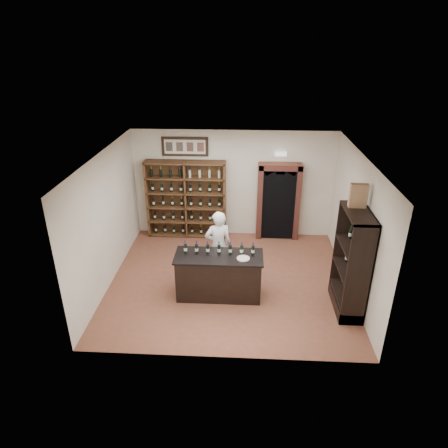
{
  "coord_description": "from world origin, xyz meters",
  "views": [
    {
      "loc": [
        0.31,
        -7.94,
        5.21
      ],
      "look_at": [
        -0.14,
        0.3,
        1.32
      ],
      "focal_mm": 32.0,
      "sensor_mm": 36.0,
      "label": 1
    }
  ],
  "objects_px": {
    "wine_shelf": "(186,199)",
    "counter_bottle_0": "(185,248)",
    "side_cabinet": "(351,277)",
    "shopkeeper": "(218,246)",
    "tasting_counter": "(219,276)",
    "wine_crate": "(358,196)"
  },
  "relations": [
    {
      "from": "wine_shelf",
      "to": "counter_bottle_0",
      "type": "height_order",
      "value": "wine_shelf"
    },
    {
      "from": "counter_bottle_0",
      "to": "side_cabinet",
      "type": "distance_m",
      "value": 3.48
    },
    {
      "from": "wine_shelf",
      "to": "side_cabinet",
      "type": "relative_size",
      "value": 1.0
    },
    {
      "from": "shopkeeper",
      "to": "tasting_counter",
      "type": "bearing_deg",
      "value": 78.99
    },
    {
      "from": "tasting_counter",
      "to": "wine_shelf",
      "type": "bearing_deg",
      "value": 110.56
    },
    {
      "from": "shopkeeper",
      "to": "wine_shelf",
      "type": "bearing_deg",
      "value": -80.81
    },
    {
      "from": "side_cabinet",
      "to": "wine_shelf",
      "type": "bearing_deg",
      "value": 139.79
    },
    {
      "from": "wine_shelf",
      "to": "counter_bottle_0",
      "type": "relative_size",
      "value": 7.33
    },
    {
      "from": "wine_shelf",
      "to": "counter_bottle_0",
      "type": "distance_m",
      "value": 2.88
    },
    {
      "from": "tasting_counter",
      "to": "side_cabinet",
      "type": "bearing_deg",
      "value": -6.28
    },
    {
      "from": "wine_crate",
      "to": "side_cabinet",
      "type": "bearing_deg",
      "value": -82.12
    },
    {
      "from": "tasting_counter",
      "to": "counter_bottle_0",
      "type": "relative_size",
      "value": 6.27
    },
    {
      "from": "shopkeeper",
      "to": "wine_crate",
      "type": "relative_size",
      "value": 3.59
    },
    {
      "from": "tasting_counter",
      "to": "side_cabinet",
      "type": "relative_size",
      "value": 0.85
    },
    {
      "from": "side_cabinet",
      "to": "shopkeeper",
      "type": "relative_size",
      "value": 1.29
    },
    {
      "from": "side_cabinet",
      "to": "shopkeeper",
      "type": "xyz_separation_m",
      "value": [
        -2.79,
        1.02,
        0.1
      ]
    },
    {
      "from": "wine_shelf",
      "to": "wine_crate",
      "type": "distance_m",
      "value": 5.01
    },
    {
      "from": "tasting_counter",
      "to": "shopkeeper",
      "type": "relative_size",
      "value": 1.1
    },
    {
      "from": "wine_crate",
      "to": "shopkeeper",
      "type": "bearing_deg",
      "value": 166.56
    },
    {
      "from": "side_cabinet",
      "to": "wine_crate",
      "type": "bearing_deg",
      "value": 95.76
    },
    {
      "from": "tasting_counter",
      "to": "side_cabinet",
      "type": "height_order",
      "value": "side_cabinet"
    },
    {
      "from": "wine_crate",
      "to": "counter_bottle_0",
      "type": "bearing_deg",
      "value": 179.99
    }
  ]
}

